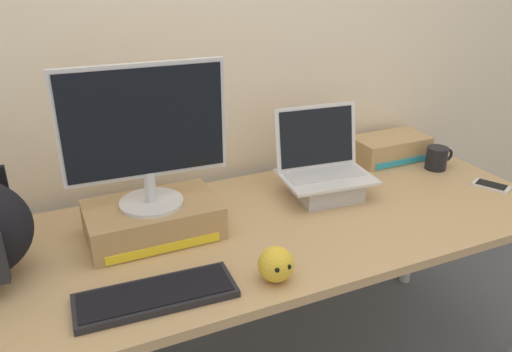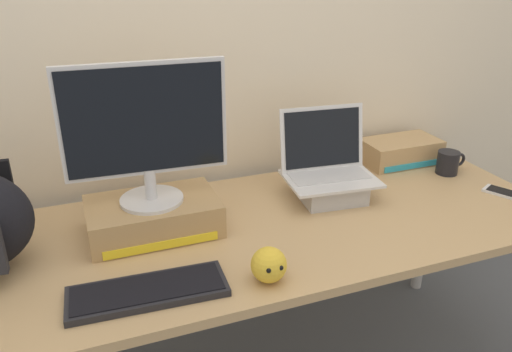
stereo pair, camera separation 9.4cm
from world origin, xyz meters
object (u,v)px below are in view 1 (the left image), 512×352
Objects in this scene: toner_box_yellow at (153,220)px; external_keyboard at (156,295)px; desktop_monitor at (145,134)px; toner_box_cyan at (389,148)px; cell_phone at (491,186)px; coffee_mug at (437,158)px; open_laptop at (324,178)px; plush_toy at (276,264)px.

toner_box_yellow is 0.34m from external_keyboard.
toner_box_yellow is 0.83× the size of desktop_monitor.
cell_phone is at bearing -66.44° from toner_box_cyan.
external_keyboard is at bearing -163.72° from coffee_mug.
open_laptop is at bearing 2.51° from toner_box_yellow.
plush_toy reaches higher than cell_phone.
open_laptop is 0.55m from coffee_mug.
desktop_monitor is 1.53× the size of toner_box_cyan.
open_laptop reaches higher than plush_toy.
open_laptop is at bearing 45.38° from plush_toy.
desktop_monitor is 1.32m from cell_phone.
toner_box_yellow is 1.20m from coffee_mug.
desktop_monitor reaches higher than toner_box_yellow.
cell_phone is (0.06, -0.23, -0.04)m from coffee_mug.
coffee_mug is 0.20m from toner_box_cyan.
desktop_monitor reaches higher than external_keyboard.
toner_box_cyan is at bearing 28.06° from external_keyboard.
desktop_monitor is (-0.00, -0.00, 0.29)m from toner_box_yellow.
coffee_mug is at bearing 2.21° from toner_box_yellow.
desktop_monitor is at bearing 144.74° from cell_phone.
plush_toy is at bearing -6.15° from external_keyboard.
toner_box_yellow is 1.19× the size of open_laptop.
toner_box_cyan reaches higher than coffee_mug.
desktop_monitor reaches higher than plush_toy.
coffee_mug is 0.24m from cell_phone.
coffee_mug reaches higher than external_keyboard.
toner_box_yellow is at bearing 79.63° from external_keyboard.
plush_toy and toner_box_cyan have the same top height.
external_keyboard is 3.29× the size of coffee_mug.
cell_phone is at bearing -13.51° from open_laptop.
desktop_monitor is 3.81× the size of coffee_mug.
external_keyboard reaches higher than cell_phone.
toner_box_yellow is 1.28m from cell_phone.
desktop_monitor reaches higher than open_laptop.
external_keyboard is (-0.08, -0.33, -0.33)m from desktop_monitor.
desktop_monitor reaches higher than cell_phone.
open_laptop is at bearing 134.03° from cell_phone.
open_laptop reaches higher than toner_box_cyan.
coffee_mug is (1.28, 0.37, 0.04)m from external_keyboard.
coffee_mug is 1.04m from plush_toy.
toner_box_yellow is at bearing -177.79° from coffee_mug.
plush_toy is at bearing 163.79° from cell_phone.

